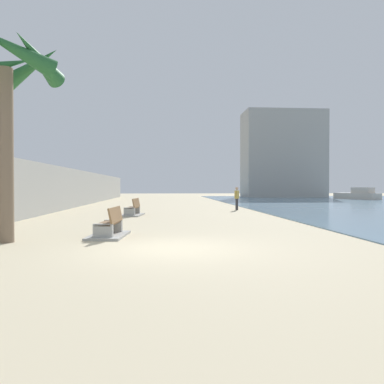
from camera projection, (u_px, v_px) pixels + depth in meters
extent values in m
plane|color=#C6B793|center=(166.00, 209.00, 27.84)|extent=(120.00, 120.00, 0.00)
cube|color=#9E9E99|center=(64.00, 189.00, 27.25)|extent=(0.80, 64.00, 3.01)
cylinder|color=#7A6651|center=(6.00, 155.00, 10.95)|extent=(0.45, 0.45, 5.14)
cone|color=#235B2D|center=(38.00, 58.00, 10.76)|extent=(1.03, 2.34, 1.20)
cone|color=#235B2D|center=(31.00, 67.00, 11.86)|extent=(2.28, 1.45, 1.37)
cone|color=#235B2D|center=(14.00, 49.00, 10.10)|extent=(2.18, 1.77, 1.25)
cube|color=#9E9E99|center=(103.00, 232.00, 11.55)|extent=(0.62, 0.25, 0.50)
cube|color=#9E9E99|center=(113.00, 227.00, 12.95)|extent=(0.62, 0.25, 0.50)
cube|color=olive|center=(109.00, 223.00, 12.25)|extent=(0.64, 1.64, 0.06)
cube|color=olive|center=(115.00, 215.00, 12.24)|extent=(0.31, 1.61, 0.50)
cube|color=#9E9E99|center=(109.00, 235.00, 12.25)|extent=(1.29, 2.19, 0.08)
cube|color=#9E9E99|center=(129.00, 212.00, 20.41)|extent=(0.62, 0.27, 0.50)
cube|color=#9E9E99|center=(135.00, 210.00, 21.81)|extent=(0.62, 0.27, 0.50)
cube|color=olive|center=(132.00, 208.00, 21.10)|extent=(0.70, 1.65, 0.06)
cube|color=olive|center=(136.00, 203.00, 21.09)|extent=(0.36, 1.61, 0.50)
cube|color=#9E9E99|center=(132.00, 215.00, 21.11)|extent=(1.36, 2.22, 0.08)
cylinder|color=#333338|center=(237.00, 204.00, 26.05)|extent=(0.12, 0.12, 0.81)
cylinder|color=#333338|center=(236.00, 204.00, 25.95)|extent=(0.12, 0.12, 0.81)
cube|color=gold|center=(237.00, 195.00, 25.99)|extent=(0.35, 0.36, 0.57)
sphere|color=tan|center=(237.00, 188.00, 25.98)|extent=(0.22, 0.22, 0.22)
cylinder|color=gold|center=(239.00, 194.00, 26.16)|extent=(0.09, 0.09, 0.51)
cylinder|color=gold|center=(235.00, 194.00, 25.82)|extent=(0.09, 0.09, 0.51)
cube|color=beige|center=(357.00, 196.00, 47.14)|extent=(3.99, 6.00, 0.79)
cube|color=beige|center=(363.00, 190.00, 46.37)|extent=(2.18, 2.83, 0.71)
cube|color=#9E9E99|center=(283.00, 155.00, 57.02)|extent=(12.00, 6.00, 13.06)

